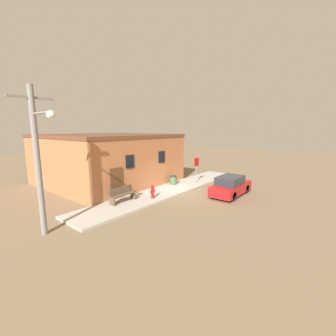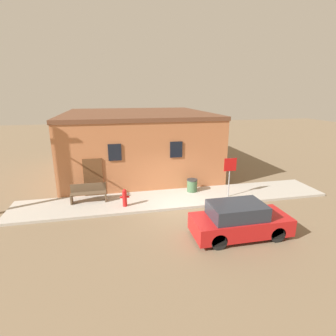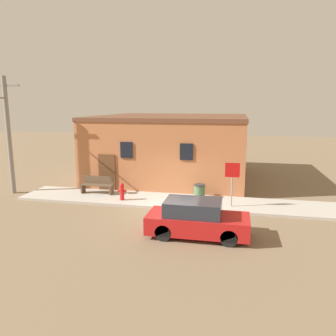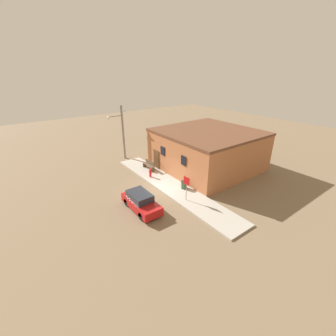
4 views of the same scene
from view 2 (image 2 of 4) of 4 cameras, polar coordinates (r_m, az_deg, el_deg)
ground_plane at (r=13.10m, az=2.99°, el=-9.05°), size 80.00×80.00×0.00m
sidewalk at (r=14.22m, az=1.62°, el=-6.65°), size 16.64×2.59×0.13m
brick_building at (r=19.25m, az=-6.70°, el=5.70°), size 9.78×9.78×4.25m
fire_hydrant at (r=13.17m, az=-9.41°, el=-6.38°), size 0.46×0.22×0.90m
stop_sign at (r=14.18m, az=13.32°, el=-0.41°), size 0.69×0.06×2.15m
bench at (r=14.10m, az=-16.91°, el=-5.20°), size 1.77×0.44×0.95m
trash_bin at (r=14.98m, az=5.26°, el=-3.76°), size 0.60×0.60×0.72m
parked_car at (r=10.97m, az=15.25°, el=-11.00°), size 3.88×1.61×1.42m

